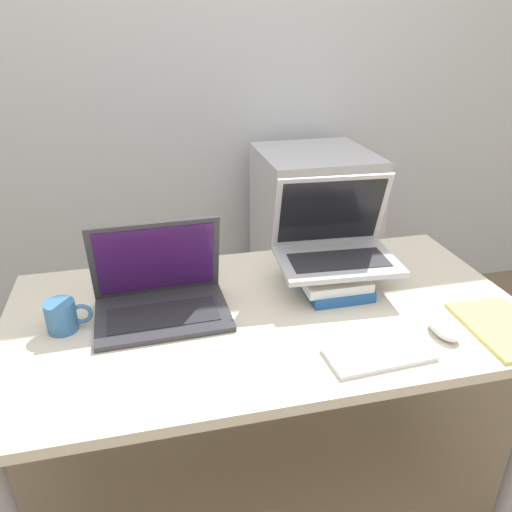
{
  "coord_description": "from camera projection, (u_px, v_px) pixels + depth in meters",
  "views": [
    {
      "loc": [
        -0.32,
        -0.8,
        1.5
      ],
      "look_at": [
        -0.03,
        0.4,
        0.9
      ],
      "focal_mm": 35.0,
      "sensor_mm": 36.0,
      "label": 1
    }
  ],
  "objects": [
    {
      "name": "wireless_keyboard",
      "position": [
        379.0,
        354.0,
        1.26
      ],
      "size": [
        0.28,
        0.14,
        0.01
      ],
      "color": "white",
      "rests_on": "desk"
    },
    {
      "name": "laptop_left",
      "position": [
        160.0,
        296.0,
        1.43
      ],
      "size": [
        0.38,
        0.27,
        0.27
      ],
      "color": "#333338",
      "rests_on": "desk"
    },
    {
      "name": "mini_fridge",
      "position": [
        311.0,
        248.0,
        2.44
      ],
      "size": [
        0.5,
        0.52,
        0.95
      ],
      "color": "silver",
      "rests_on": "ground_plane"
    },
    {
      "name": "notepad",
      "position": [
        504.0,
        327.0,
        1.37
      ],
      "size": [
        0.2,
        0.29,
        0.01
      ],
      "color": "#EFE066",
      "rests_on": "desk"
    },
    {
      "name": "laptop_on_books",
      "position": [
        335.0,
        244.0,
        1.55
      ],
      "size": [
        0.38,
        0.28,
        0.26
      ],
      "color": "#B2B2B7",
      "rests_on": "book_stack"
    },
    {
      "name": "desk",
      "position": [
        267.0,
        331.0,
        1.49
      ],
      "size": [
        1.5,
        0.8,
        0.72
      ],
      "color": "beige",
      "rests_on": "ground_plane"
    },
    {
      "name": "mouse",
      "position": [
        445.0,
        329.0,
        1.34
      ],
      "size": [
        0.07,
        0.11,
        0.03
      ],
      "color": "white",
      "rests_on": "desk"
    },
    {
      "name": "book_stack",
      "position": [
        329.0,
        274.0,
        1.58
      ],
      "size": [
        0.21,
        0.28,
        0.09
      ],
      "color": "#235693",
      "rests_on": "desk"
    },
    {
      "name": "wall_back",
      "position": [
        200.0,
        52.0,
        2.28
      ],
      "size": [
        8.0,
        0.05,
        2.7
      ],
      "color": "silver",
      "rests_on": "ground_plane"
    },
    {
      "name": "mug",
      "position": [
        63.0,
        316.0,
        1.35
      ],
      "size": [
        0.12,
        0.08,
        0.09
      ],
      "color": "teal",
      "rests_on": "desk"
    }
  ]
}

